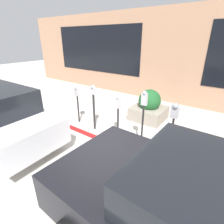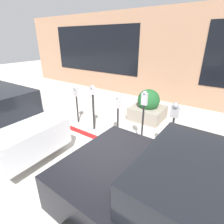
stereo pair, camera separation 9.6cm
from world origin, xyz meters
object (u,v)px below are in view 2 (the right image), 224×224
Objects in this scene: parking_meter_fourth at (93,100)px; parking_meter_farthest at (76,96)px; parking_meter_nearest at (174,116)px; parking_meter_second at (144,108)px; planter_box at (148,107)px; parking_meter_middle at (118,109)px.

parking_meter_farthest is at bearing -4.86° from parking_meter_fourth.
parking_meter_second reaches higher than parking_meter_nearest.
parking_meter_second is at bearing 0.25° from parking_meter_nearest.
parking_meter_fourth is at bearing 57.83° from planter_box.
parking_meter_second reaches higher than parking_meter_fourth.
planter_box is (-0.20, -1.74, -0.45)m from parking_meter_middle.
planter_box is (0.61, -1.75, -0.69)m from parking_meter_second.
parking_meter_nearest is at bearing -179.29° from parking_meter_fourth.
parking_meter_middle is at bearing 83.57° from planter_box.
parking_meter_fourth is 1.14× the size of parking_meter_farthest.
parking_meter_fourth is (2.52, 0.03, -0.08)m from parking_meter_nearest.
parking_meter_second is 1.06× the size of parking_meter_fourth.
parking_meter_second is 0.84m from parking_meter_middle.
parking_meter_fourth is 2.17m from planter_box.
parking_meter_nearest is 2.33m from planter_box.
parking_meter_middle is at bearing -0.04° from parking_meter_nearest.
parking_meter_second is 1.21× the size of parking_meter_middle.
planter_box is (-1.93, -1.70, -0.53)m from parking_meter_farthest.
parking_meter_fourth reaches higher than parking_meter_nearest.
parking_meter_farthest reaches higher than planter_box.
parking_meter_nearest is 1.61m from parking_meter_middle.
parking_meter_middle is 1.15× the size of planter_box.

